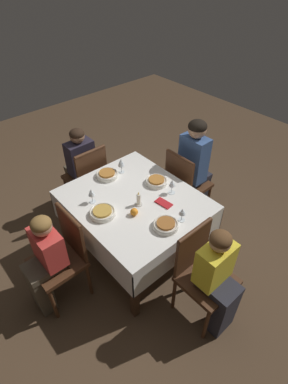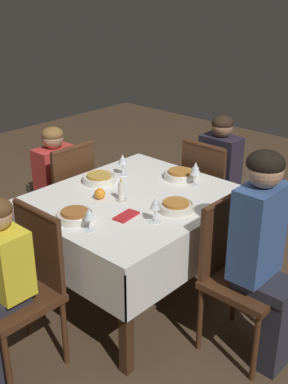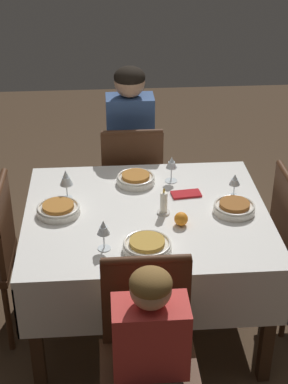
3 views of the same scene
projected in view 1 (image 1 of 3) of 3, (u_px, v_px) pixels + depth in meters
ground_plane at (136, 249)px, 3.28m from camera, size 8.00×8.00×0.00m
dining_table at (134, 206)px, 2.87m from camera, size 1.26×1.09×0.73m
chair_south at (185, 182)px, 3.36m from camera, size 0.41×0.42×0.91m
chair_north at (63, 254)px, 2.59m from camera, size 0.41×0.42×0.91m
chair_west at (201, 270)px, 2.46m from camera, size 0.42×0.41×0.91m
chair_east at (88, 176)px, 3.45m from camera, size 0.42×0.41×0.91m
person_adult_denim at (196, 163)px, 3.32m from camera, size 0.30×0.34×1.24m
person_child_red at (44, 261)px, 2.48m from camera, size 0.30×0.33×1.01m
person_child_yellow at (219, 279)px, 2.33m from camera, size 0.33×0.30×1.04m
person_child_dark at (79, 165)px, 3.49m from camera, size 0.33×0.30×1.07m
bowl_south at (156, 181)px, 2.97m from camera, size 0.22×0.22×0.06m
wine_glass_south at (172, 184)px, 2.81m from camera, size 0.07×0.07×0.15m
bowl_north at (103, 212)px, 2.63m from camera, size 0.23×0.23×0.06m
wine_glass_north at (91, 193)px, 2.71m from camera, size 0.06×0.06×0.15m
bowl_west at (166, 225)px, 2.52m from camera, size 0.22×0.22×0.06m
wine_glass_west at (182, 212)px, 2.54m from camera, size 0.06×0.06×0.13m
bowl_east at (107, 174)px, 3.06m from camera, size 0.22×0.22×0.06m
wine_glass_east at (121, 163)px, 3.06m from camera, size 0.07×0.07×0.17m
candle_centerpiece at (139, 200)px, 2.72m from camera, size 0.07×0.07×0.15m
orange_fruit at (134, 212)px, 2.63m from camera, size 0.07×0.07×0.07m
napkin_red_folded at (164, 203)px, 2.76m from camera, size 0.17×0.10×0.01m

